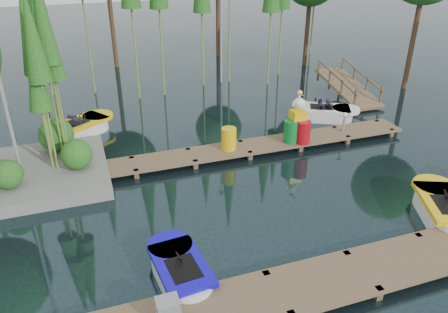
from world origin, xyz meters
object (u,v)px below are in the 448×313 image
object	(u,v)px
utility_cabinet	(168,311)
drum_cluster	(298,126)
boat_blue	(181,271)
yellow_barrel	(229,139)
boat_yellow_far	(81,127)

from	to	relation	value
utility_cabinet	drum_cluster	distance (m)	9.43
boat_blue	yellow_barrel	size ratio (longest dim) A/B	3.12
boat_yellow_far	drum_cluster	distance (m)	8.61
boat_yellow_far	drum_cluster	world-z (taller)	drum_cluster
boat_blue	drum_cluster	xyz separation A→B (m)	(5.89, 5.45, 0.63)
boat_yellow_far	utility_cabinet	bearing A→B (deg)	-96.93
boat_yellow_far	drum_cluster	size ratio (longest dim) A/B	1.52
utility_cabinet	yellow_barrel	distance (m)	7.96
yellow_barrel	boat_blue	bearing A→B (deg)	-119.81
utility_cabinet	yellow_barrel	size ratio (longest dim) A/B	0.69
boat_blue	drum_cluster	distance (m)	8.05
drum_cluster	boat_blue	bearing A→B (deg)	-137.23
utility_cabinet	drum_cluster	bearing A→B (deg)	46.57
boat_blue	boat_yellow_far	size ratio (longest dim) A/B	0.85
boat_blue	yellow_barrel	bearing A→B (deg)	55.03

